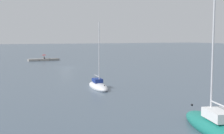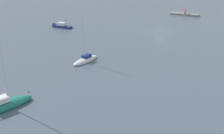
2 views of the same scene
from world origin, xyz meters
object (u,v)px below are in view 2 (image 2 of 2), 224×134
object	(u,v)px
sailboat_white_mid	(86,60)
motorboat_navy_near	(61,26)
umbrella_open_red	(185,10)
person_seated_grey_left	(185,13)
sailboat_teal_near	(3,106)

from	to	relation	value
sailboat_white_mid	motorboat_navy_near	distance (m)	27.43
umbrella_open_red	motorboat_navy_near	distance (m)	39.17
person_seated_grey_left	sailboat_white_mid	xyz separation A→B (m)	(4.44, 49.35, -0.54)
umbrella_open_red	sailboat_teal_near	size ratio (longest dim) A/B	0.12
umbrella_open_red	sailboat_white_mid	xyz separation A→B (m)	(4.43, 49.44, -1.40)
sailboat_teal_near	sailboat_white_mid	distance (m)	20.22
sailboat_teal_near	sailboat_white_mid	size ratio (longest dim) A/B	1.21
umbrella_open_red	motorboat_navy_near	xyz separation A→B (m)	(24.39, 30.63, -1.40)
person_seated_grey_left	umbrella_open_red	distance (m)	0.87
sailboat_white_mid	person_seated_grey_left	bearing A→B (deg)	-87.63
person_seated_grey_left	motorboat_navy_near	bearing A→B (deg)	40.69
person_seated_grey_left	sailboat_white_mid	world-z (taller)	sailboat_white_mid
umbrella_open_red	sailboat_teal_near	world-z (taller)	sailboat_teal_near
person_seated_grey_left	motorboat_navy_near	xyz separation A→B (m)	(24.40, 30.54, -0.54)
person_seated_grey_left	sailboat_teal_near	world-z (taller)	sailboat_teal_near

